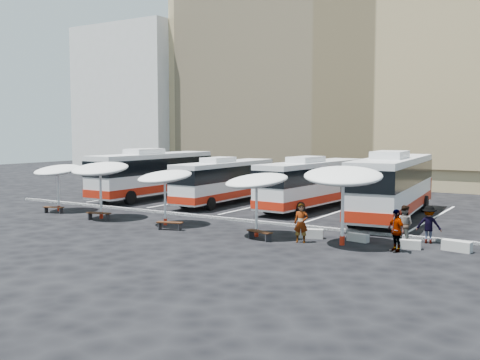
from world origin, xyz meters
The scene contains 26 objects.
ground centered at (0.00, 0.00, 0.00)m, with size 120.00×120.00×0.00m, color black.
sandstone_building centered at (0.00, 31.87, 12.63)m, with size 42.00×18.25×29.60m.
apartment_block centered at (-28.00, 28.00, 9.00)m, with size 14.00×14.00×18.00m, color silver.
curb_divider centered at (0.00, 0.50, 0.07)m, with size 34.00×0.25×0.15m, color black.
bay_lines centered at (0.00, 8.00, 0.01)m, with size 24.15×12.00×0.01m.
bus_0 centered at (-9.49, 6.76, 2.03)m, with size 2.98×12.51×3.97m.
bus_1 centered at (-2.76, 6.95, 1.76)m, with size 2.66×10.89×3.45m.
bus_2 centered at (3.90, 7.77, 1.85)m, with size 3.28×11.58×3.63m.
bus_3 centered at (9.88, 6.41, 2.12)m, with size 4.01×13.30×4.16m.
sunshade_0 centered at (-10.02, -2.27, 2.73)m, with size 3.15×3.19×3.21m.
sunshade_1 centered at (-5.22, -3.09, 3.03)m, with size 3.99×4.02×3.56m.
sunshade_2 centered at (-0.37, -2.85, 2.75)m, with size 3.65×3.68×3.23m.
sunshade_3 centered at (5.83, -3.17, 2.83)m, with size 4.21×4.24×3.33m.
sunshade_4 centered at (10.31, -2.87, 3.24)m, with size 4.60×4.63×3.81m.
wood_bench_0 centered at (-9.48, -3.14, 0.32)m, with size 1.43×0.75×0.42m.
wood_bench_1 centered at (-4.86, -3.63, 0.35)m, with size 1.56×0.75×0.46m.
wood_bench_2 centered at (0.89, -4.00, 0.34)m, with size 1.49×0.80×0.44m.
wood_bench_3 centered at (6.41, -3.85, 0.34)m, with size 1.51×0.76×0.45m.
conc_bench_0 centered at (8.33, -2.07, 0.23)m, with size 1.23×0.41×0.46m, color #979792.
conc_bench_1 centered at (10.65, -1.69, 0.20)m, with size 1.06×0.35×0.40m, color #979792.
conc_bench_2 centered at (13.18, -2.03, 0.21)m, with size 1.09×0.36×0.41m, color #979792.
conc_bench_3 centered at (15.15, -1.46, 0.24)m, with size 1.27×0.42×0.48m, color #979792.
passenger_0 centered at (8.41, -3.34, 0.94)m, with size 0.69×0.45×1.88m, color black.
passenger_1 centered at (12.65, -0.96, 0.92)m, with size 0.89×0.70×1.84m, color black.
passenger_2 centered at (12.87, -3.00, 0.95)m, with size 1.11×0.46×1.90m, color black.
passenger_3 centered at (13.63, -0.24, 0.90)m, with size 1.16×0.67×1.80m, color black.
Camera 1 is at (19.97, -27.41, 5.34)m, focal length 42.00 mm.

